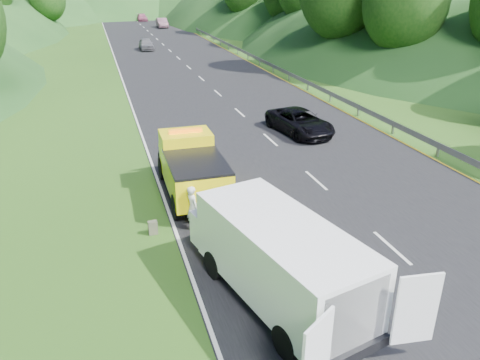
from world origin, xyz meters
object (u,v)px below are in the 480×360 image
object	(u,v)px
tow_truck	(191,167)
worker	(336,337)
woman	(194,229)
suitcase	(153,228)
spare_tire	(344,347)
white_van	(277,256)
child	(212,243)
passing_suv	(299,133)

from	to	relation	value
tow_truck	worker	bearing A→B (deg)	-78.83
woman	worker	size ratio (longest dim) A/B	0.89
suitcase	spare_tire	size ratio (longest dim) A/B	0.76
white_van	woman	size ratio (longest dim) A/B	4.53
suitcase	child	bearing A→B (deg)	-32.26
woman	child	distance (m)	1.24
passing_suv	tow_truck	bearing A→B (deg)	-149.35
white_van	passing_suv	distance (m)	15.72
tow_truck	worker	world-z (taller)	tow_truck
passing_suv	woman	bearing A→B (deg)	-140.43
passing_suv	white_van	bearing A→B (deg)	-124.90
white_van	passing_suv	xyz separation A→B (m)	(6.85, 14.07, -1.44)
tow_truck	spare_tire	world-z (taller)	tow_truck
child	suitcase	size ratio (longest dim) A/B	2.06
worker	suitcase	bearing A→B (deg)	88.71
worker	passing_suv	size ratio (longest dim) A/B	0.38
spare_tire	passing_suv	world-z (taller)	passing_suv
child	worker	bearing A→B (deg)	-31.25
white_van	tow_truck	bearing A→B (deg)	83.22
white_van	spare_tire	distance (m)	2.88
spare_tire	worker	bearing A→B (deg)	96.42
woman	suitcase	bearing A→B (deg)	70.40
tow_truck	suitcase	world-z (taller)	tow_truck
tow_truck	suitcase	distance (m)	3.73
child	white_van	bearing A→B (deg)	-34.78
tow_truck	worker	xyz separation A→B (m)	(1.80, -9.61, -1.24)
child	woman	bearing A→B (deg)	148.82
worker	white_van	bearing A→B (deg)	84.46
tow_truck	woman	world-z (taller)	tow_truck
white_van	woman	bearing A→B (deg)	93.84
suitcase	worker	bearing A→B (deg)	-59.95
tow_truck	child	size ratio (longest dim) A/B	5.49
worker	suitcase	world-z (taller)	worker
worker	woman	bearing A→B (deg)	78.38
woman	spare_tire	xyz separation A→B (m)	(2.41, -6.99, 0.00)
tow_truck	spare_tire	xyz separation A→B (m)	(1.84, -9.98, -1.24)
woman	suitcase	size ratio (longest dim) A/B	3.22
tow_truck	worker	size ratio (longest dim) A/B	3.12
woman	suitcase	world-z (taller)	woman
worker	passing_suv	xyz separation A→B (m)	(5.92, 15.99, 0.00)
child	spare_tire	bearing A→B (deg)	-32.06
woman	passing_suv	world-z (taller)	woman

